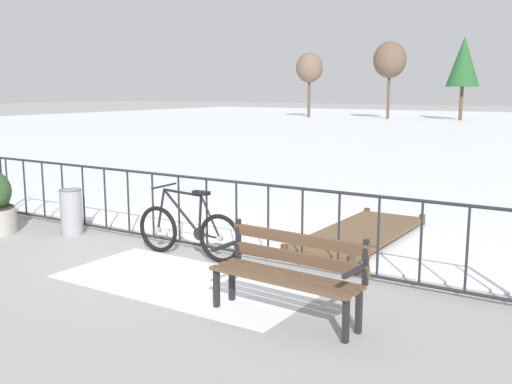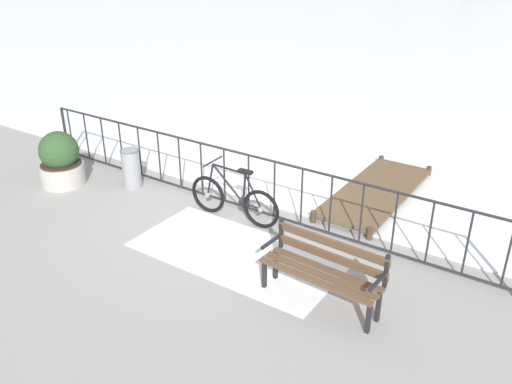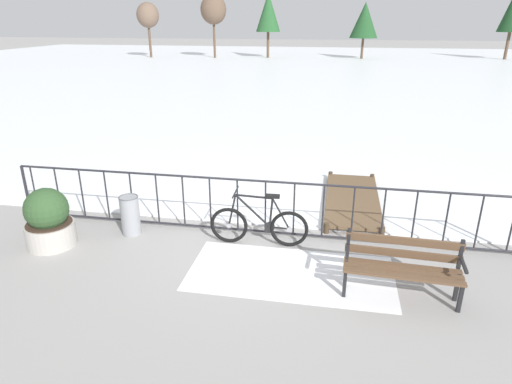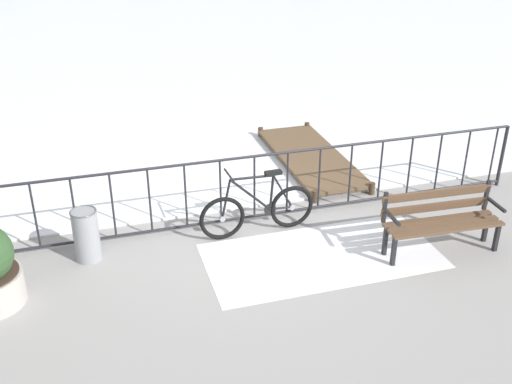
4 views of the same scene
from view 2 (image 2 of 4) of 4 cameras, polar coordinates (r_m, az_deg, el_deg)
name	(u,v)px [view 2 (image 2 of 4)]	position (r m, az deg, el deg)	size (l,w,h in m)	color
ground_plane	(237,208)	(9.24, -2.07, -1.74)	(160.00, 160.00, 0.00)	gray
snow_patch	(236,253)	(7.96, -2.15, -6.59)	(3.16, 1.54, 0.01)	white
railing_fence	(236,179)	(9.00, -2.13, 1.42)	(9.06, 0.06, 1.07)	#232328
bicycle_near_railing	(234,200)	(8.72, -2.39, -0.81)	(1.71, 0.52, 0.97)	black
park_bench	(324,266)	(6.80, 7.32, -7.92)	(1.62, 0.56, 0.89)	brown
planter_with_shrub	(61,160)	(10.63, -20.30, 3.20)	(0.82, 0.82, 1.04)	#ADA8A0
trash_bin	(131,168)	(10.18, -13.28, 2.53)	(0.35, 0.35, 0.73)	gray
wooden_dock	(376,191)	(9.82, 12.81, 0.10)	(1.10, 3.04, 0.20)	brown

